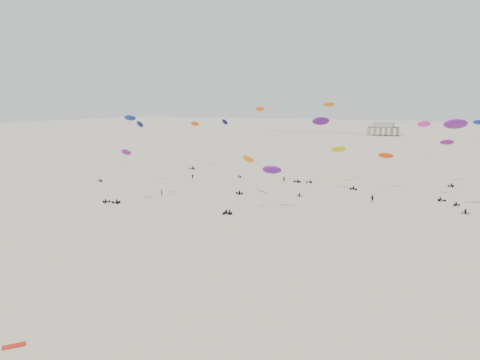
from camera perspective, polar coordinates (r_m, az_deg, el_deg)
The scene contains 24 objects.
ground_plane at distance 211.18m, azimuth 13.36°, elevation 2.63°, with size 900.00×900.00×0.00m, color beige.
pavilion_main at distance 359.70m, azimuth 17.07°, elevation 5.88°, with size 21.00×13.00×9.80m.
pier_fence at distance 371.42m, azimuth 9.06°, elevation 5.74°, with size 80.20×0.20×1.50m.
rig_0 at distance 108.13m, azimuth 3.06°, elevation 0.43°, with size 8.64×13.70×14.53m.
rig_1 at distance 157.04m, azimuth 1.70°, elevation 6.23°, with size 4.30×13.49×23.86m.
rig_2 at distance 125.70m, azimuth 26.25°, elevation 2.80°, with size 6.31×11.39×20.85m.
rig_3 at distance 149.54m, azimuth -13.90°, elevation 5.99°, with size 10.13×9.58×21.12m.
rig_4 at distance 156.29m, azimuth 24.04°, elevation 3.03°, with size 6.08×15.61×16.23m.
rig_6 at distance 129.67m, azimuth 22.01°, elevation 4.05°, with size 8.74×9.96×20.07m.
rig_7 at distance 132.44m, azimuth 9.60°, elevation 6.29°, with size 5.11×17.57×22.50m.
rig_8 at distance 119.14m, azimuth -14.12°, elevation 1.30°, with size 4.38×8.04×12.87m.
rig_9 at distance 182.05m, azimuth -5.60°, elevation 5.74°, with size 10.15×15.45×20.34m.
rig_10 at distance 104.14m, azimuth -1.75°, elevation 2.68°, with size 6.15×8.20×20.67m.
rig_11 at distance 147.44m, azimuth 9.21°, elevation 5.30°, with size 9.03×13.50×25.71m.
rig_12 at distance 147.52m, azimuth 11.40°, elevation 3.13°, with size 10.19×11.25×13.37m.
rig_13 at distance 139.23m, azimuth 16.43°, elevation 1.92°, with size 10.48×11.82×13.71m.
rig_14 at distance 119.83m, azimuth 24.91°, elevation 5.07°, with size 7.48×12.56×21.14m.
rig_15 at distance 124.59m, azimuth -12.88°, elevation 4.86°, with size 4.71×17.01×21.82m.
rig_16 at distance 125.64m, azimuth 0.79°, elevation 1.93°, with size 5.66×7.17×10.51m.
spectator_0 at distance 124.21m, azimuth -9.51°, elevation -1.90°, with size 0.72×0.49×1.97m, color black.
spectator_1 at distance 119.28m, azimuth 15.82°, elevation -2.61°, with size 1.01×0.59×2.08m, color black.
spectator_2 at distance 148.92m, azimuth -5.82°, elevation 0.07°, with size 1.24×0.67×2.10m, color black.
spectator_3 at distance 144.11m, azimuth 5.37°, elevation -0.24°, with size 0.78×0.53×2.14m, color black.
grounded_kite_a at distance 54.81m, azimuth -25.85°, elevation -17.77°, with size 2.20×0.90×0.08m, color red.
Camera 1 is at (44.92, -4.92, 24.24)m, focal length 35.00 mm.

